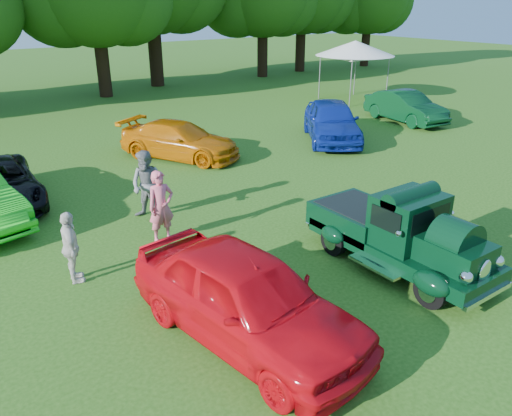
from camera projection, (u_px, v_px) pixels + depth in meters
ground at (325, 277)px, 10.60m from camera, size 120.00×120.00×0.00m
hero_pickup at (398, 234)px, 10.80m from camera, size 2.05×4.40×1.72m
red_convertible at (246, 297)px, 8.41m from camera, size 2.59×4.94×1.60m
back_car_orange at (180, 140)px, 18.31m from camera, size 3.91×4.88×1.32m
back_car_blue at (332, 121)px, 20.51m from camera, size 4.39×5.13×1.66m
back_car_green at (405, 107)px, 23.72m from camera, size 2.12×4.54×1.44m
spectator_pink at (161, 207)px, 11.87m from camera, size 0.65×0.43×1.77m
spectator_grey at (147, 186)px, 13.07m from camera, size 1.08×1.14×1.87m
spectator_white at (71, 248)px, 10.14m from camera, size 0.52×0.96×1.56m
canopy_tent at (355, 49)px, 27.99m from camera, size 4.75×4.75×3.32m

